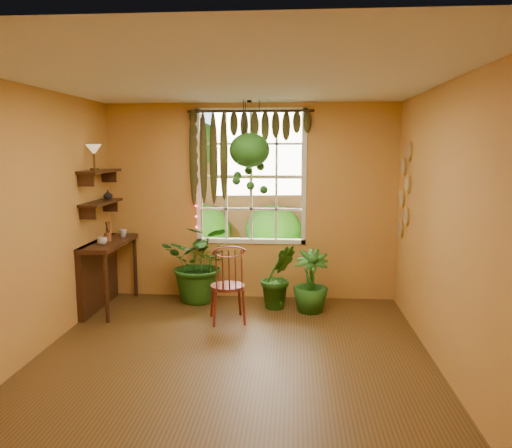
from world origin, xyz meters
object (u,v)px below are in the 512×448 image
(windsor_chair, at_px, (228,296))
(potted_plant_mid, at_px, (278,276))
(counter_ledge, at_px, (102,267))
(hanging_basket, at_px, (249,155))
(potted_plant_left, at_px, (201,263))

(windsor_chair, distance_m, potted_plant_mid, 0.84)
(counter_ledge, xyz_separation_m, potted_plant_mid, (2.31, 0.17, -0.12))
(potted_plant_mid, relative_size, hanging_basket, 0.70)
(counter_ledge, height_order, hanging_basket, hanging_basket)
(windsor_chair, relative_size, hanging_basket, 0.91)
(potted_plant_mid, bearing_deg, hanging_basket, 162.85)
(hanging_basket, bearing_deg, counter_ledge, -171.36)
(windsor_chair, bearing_deg, potted_plant_left, 105.95)
(potted_plant_mid, xyz_separation_m, hanging_basket, (-0.39, 0.12, 1.57))
(windsor_chair, xyz_separation_m, potted_plant_mid, (0.59, 0.58, 0.11))
(potted_plant_left, xyz_separation_m, potted_plant_mid, (1.07, -0.22, -0.11))
(counter_ledge, height_order, potted_plant_mid, counter_ledge)
(counter_ledge, bearing_deg, potted_plant_left, 17.58)
(windsor_chair, distance_m, hanging_basket, 1.83)
(counter_ledge, bearing_deg, potted_plant_mid, 4.25)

